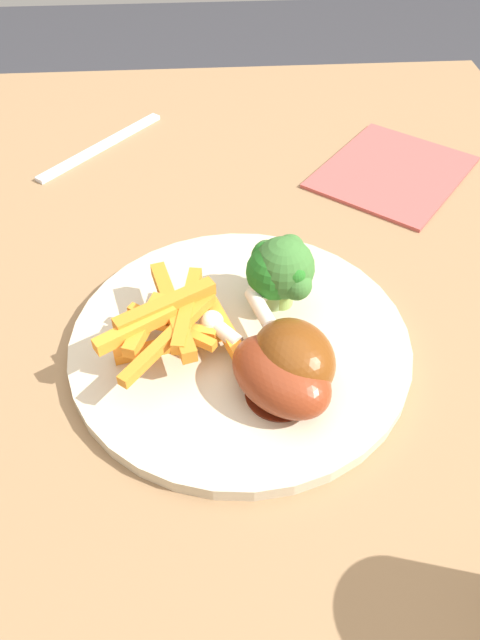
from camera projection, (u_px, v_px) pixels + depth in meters
The scene contains 10 objects.
ground_plane at pixel (247, 585), 1.06m from camera, with size 6.00×6.00×0.00m, color #333338.
dining_table at pixel (251, 367), 0.63m from camera, with size 0.95×0.73×0.71m.
dinner_plate at pixel (240, 342), 0.49m from camera, with size 0.27×0.27×0.01m, color beige.
broccoli_floret_front at pixel (275, 272), 0.49m from camera, with size 0.05×0.05×0.06m.
broccoli_floret_middle at pixel (282, 267), 0.49m from camera, with size 0.06×0.05×0.06m.
carrot_fries_pile at pixel (174, 323), 0.46m from camera, with size 0.13×0.12×0.04m.
chicken_drumstick_near at pixel (291, 355), 0.44m from camera, with size 0.13×0.08×0.05m.
chicken_drumstick_far at pixel (277, 373), 0.43m from camera, with size 0.12×0.11×0.04m.
fork at pixel (102, 146), 0.72m from camera, with size 0.19×0.01×0.01m, color silver.
napkin at pixel (393, 172), 0.68m from camera, with size 0.17×0.14×0.00m, color #B74C47.
Camera 1 is at (-0.41, 0.04, 1.08)m, focal length 33.78 mm.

